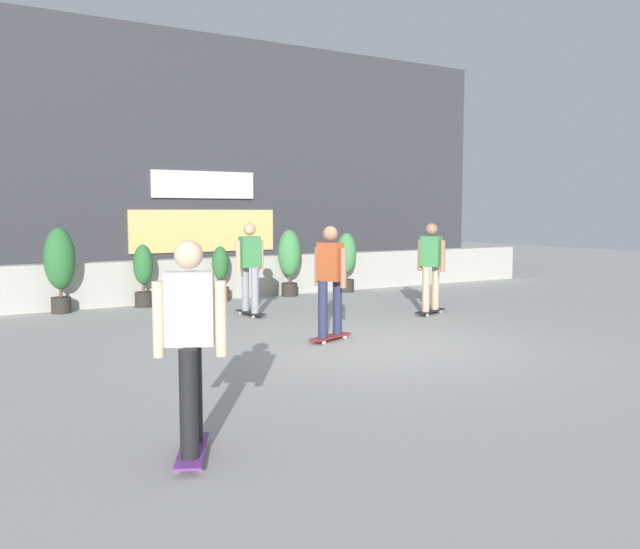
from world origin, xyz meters
TOP-DOWN VIEW (x-y plane):
  - ground_plane at (0.00, 0.00)m, footprint 48.00×48.00m
  - planter_wall at (0.00, 6.00)m, footprint 18.00×0.40m
  - building_backdrop at (0.00, 10.00)m, footprint 20.00×2.08m
  - potted_plant_0 at (-3.26, 5.55)m, footprint 0.57×0.57m
  - potted_plant_1 at (-1.69, 5.55)m, footprint 0.39×0.39m
  - potted_plant_2 at (-0.04, 5.55)m, footprint 0.36×0.36m
  - potted_plant_3 at (1.63, 5.55)m, footprint 0.51×0.51m
  - potted_plant_4 at (3.16, 5.55)m, footprint 0.46×0.46m
  - skater_mid_plaza at (-0.35, 3.39)m, footprint 0.56×0.81m
  - skater_by_wall_left at (-3.75, -2.82)m, footprint 0.53×0.81m
  - skater_foreground at (2.60, 1.84)m, footprint 0.82×0.53m
  - skater_by_wall_right at (-0.35, 0.62)m, footprint 0.82×0.53m

SIDE VIEW (x-z plane):
  - ground_plane at x=0.00m, z-range 0.00..0.00m
  - planter_wall at x=0.00m, z-range 0.00..0.90m
  - potted_plant_2 at x=-0.04m, z-range 0.02..1.20m
  - potted_plant_1 at x=-1.69m, z-range 0.06..1.31m
  - potted_plant_4 at x=3.16m, z-range 0.10..1.50m
  - potted_plant_3 at x=1.63m, z-range 0.12..1.62m
  - skater_mid_plaza at x=-0.35m, z-range 0.09..1.79m
  - skater_by_wall_left at x=-3.75m, z-range 0.09..1.79m
  - skater_foreground at x=2.60m, z-range 0.09..1.79m
  - skater_by_wall_right at x=-0.35m, z-range 0.09..1.79m
  - potted_plant_0 at x=-3.26m, z-range 0.14..1.75m
  - building_backdrop at x=0.00m, z-range 0.00..6.50m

